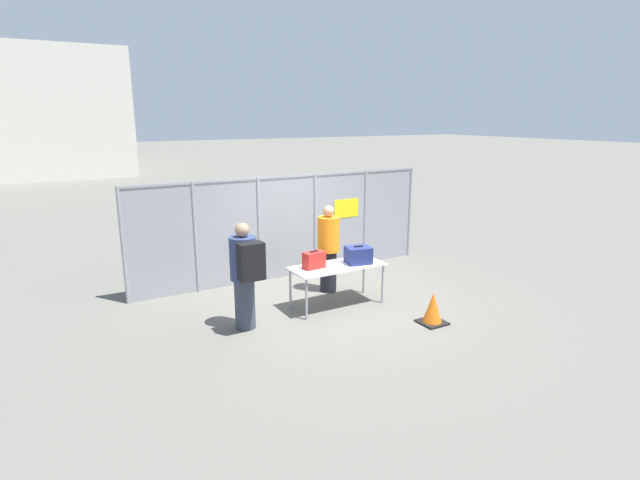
% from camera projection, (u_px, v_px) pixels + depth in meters
% --- Properties ---
extents(ground_plane, '(120.00, 120.00, 0.00)m').
position_uv_depth(ground_plane, '(336.00, 304.00, 8.79)').
color(ground_plane, '#605E56').
extents(fence_section, '(6.40, 0.07, 2.09)m').
position_uv_depth(fence_section, '(288.00, 224.00, 10.10)').
color(fence_section, gray).
rests_on(fence_section, ground_plane).
extents(inspection_table, '(1.65, 0.70, 0.73)m').
position_uv_depth(inspection_table, '(337.00, 269.00, 8.59)').
color(inspection_table, silver).
rests_on(inspection_table, ground_plane).
extents(suitcase_red, '(0.38, 0.24, 0.31)m').
position_uv_depth(suitcase_red, '(314.00, 260.00, 8.39)').
color(suitcase_red, red).
rests_on(suitcase_red, inspection_table).
extents(suitcase_navy, '(0.47, 0.42, 0.32)m').
position_uv_depth(suitcase_navy, '(358.00, 255.00, 8.67)').
color(suitcase_navy, navy).
rests_on(suitcase_navy, inspection_table).
extents(traveler_hooded, '(0.42, 0.64, 1.68)m').
position_uv_depth(traveler_hooded, '(245.00, 272.00, 7.56)').
color(traveler_hooded, '#383D4C').
rests_on(traveler_hooded, ground_plane).
extents(security_worker_near, '(0.41, 0.41, 1.64)m').
position_uv_depth(security_worker_near, '(328.00, 248.00, 9.27)').
color(security_worker_near, black).
rests_on(security_worker_near, ground_plane).
extents(utility_trailer, '(3.71, 2.26, 0.74)m').
position_uv_depth(utility_trailer, '(326.00, 227.00, 12.85)').
color(utility_trailer, white).
rests_on(utility_trailer, ground_plane).
extents(distant_hangar, '(12.06, 13.82, 6.70)m').
position_uv_depth(distant_hangar, '(5.00, 113.00, 29.21)').
color(distant_hangar, beige).
rests_on(distant_hangar, ground_plane).
extents(traffic_cone, '(0.41, 0.41, 0.51)m').
position_uv_depth(traffic_cone, '(433.00, 309.00, 7.94)').
color(traffic_cone, black).
rests_on(traffic_cone, ground_plane).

